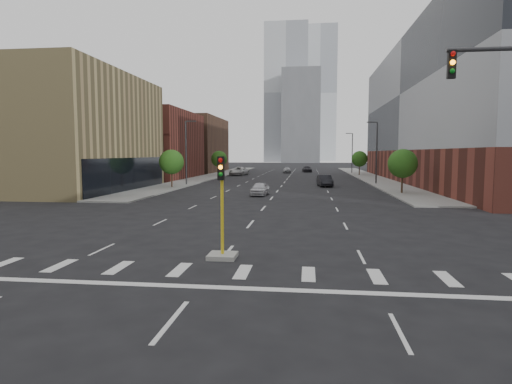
% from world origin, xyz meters
% --- Properties ---
extents(ground, '(400.00, 400.00, 0.00)m').
position_xyz_m(ground, '(0.00, 0.00, 0.00)').
color(ground, black).
rests_on(ground, ground).
extents(sidewalk_left_far, '(5.00, 92.00, 0.15)m').
position_xyz_m(sidewalk_left_far, '(-15.00, 74.00, 0.07)').
color(sidewalk_left_far, gray).
rests_on(sidewalk_left_far, ground).
extents(sidewalk_right_far, '(5.00, 92.00, 0.15)m').
position_xyz_m(sidewalk_right_far, '(15.00, 74.00, 0.07)').
color(sidewalk_right_far, gray).
rests_on(sidewalk_right_far, ground).
extents(building_left_mid, '(20.00, 24.00, 14.00)m').
position_xyz_m(building_left_mid, '(-27.50, 40.00, 7.00)').
color(building_left_mid, tan).
rests_on(building_left_mid, ground).
extents(building_left_far_a, '(20.00, 22.00, 12.00)m').
position_xyz_m(building_left_far_a, '(-27.50, 66.00, 6.00)').
color(building_left_far_a, brown).
rests_on(building_left_far_a, ground).
extents(building_left_far_b, '(20.00, 24.00, 13.00)m').
position_xyz_m(building_left_far_b, '(-27.50, 92.00, 6.50)').
color(building_left_far_b, brown).
rests_on(building_left_far_b, ground).
extents(building_right_main, '(24.00, 70.00, 22.00)m').
position_xyz_m(building_right_main, '(29.50, 60.00, 11.00)').
color(building_right_main, brown).
rests_on(building_right_main, ground).
extents(tower_left, '(22.00, 22.00, 70.00)m').
position_xyz_m(tower_left, '(-8.00, 220.00, 35.00)').
color(tower_left, '#B2B7BC').
rests_on(tower_left, ground).
extents(tower_right, '(20.00, 20.00, 80.00)m').
position_xyz_m(tower_right, '(10.00, 260.00, 40.00)').
color(tower_right, '#B2B7BC').
rests_on(tower_right, ground).
extents(tower_mid, '(18.00, 18.00, 44.00)m').
position_xyz_m(tower_mid, '(0.00, 200.00, 22.00)').
color(tower_mid, slate).
rests_on(tower_mid, ground).
extents(median_traffic_signal, '(1.20, 1.20, 4.40)m').
position_xyz_m(median_traffic_signal, '(0.00, 8.97, 0.97)').
color(median_traffic_signal, '#999993').
rests_on(median_traffic_signal, ground).
extents(streetlight_right_a, '(1.60, 0.22, 9.07)m').
position_xyz_m(streetlight_right_a, '(13.41, 55.00, 5.01)').
color(streetlight_right_a, '#2D2D30').
rests_on(streetlight_right_a, ground).
extents(streetlight_right_b, '(1.60, 0.22, 9.07)m').
position_xyz_m(streetlight_right_b, '(13.41, 90.00, 5.01)').
color(streetlight_right_b, '#2D2D30').
rests_on(streetlight_right_b, ground).
extents(streetlight_left, '(1.60, 0.22, 9.07)m').
position_xyz_m(streetlight_left, '(-13.41, 50.00, 5.01)').
color(streetlight_left, '#2D2D30').
rests_on(streetlight_left, ground).
extents(tree_left_near, '(3.20, 3.20, 4.85)m').
position_xyz_m(tree_left_near, '(-14.00, 45.00, 3.39)').
color(tree_left_near, '#382619').
rests_on(tree_left_near, ground).
extents(tree_left_far, '(3.20, 3.20, 4.85)m').
position_xyz_m(tree_left_far, '(-14.00, 75.00, 3.39)').
color(tree_left_far, '#382619').
rests_on(tree_left_far, ground).
extents(tree_right_near, '(3.20, 3.20, 4.85)m').
position_xyz_m(tree_right_near, '(14.00, 40.00, 3.39)').
color(tree_right_near, '#382619').
rests_on(tree_right_near, ground).
extents(tree_right_far, '(3.20, 3.20, 4.85)m').
position_xyz_m(tree_right_far, '(14.00, 80.00, 3.39)').
color(tree_right_far, '#382619').
rests_on(tree_right_far, ground).
extents(car_near_left, '(1.95, 4.29, 1.43)m').
position_xyz_m(car_near_left, '(-1.50, 36.72, 0.71)').
color(car_near_left, '#B2B1B6').
rests_on(car_near_left, ground).
extents(car_mid_right, '(2.23, 4.97, 1.59)m').
position_xyz_m(car_mid_right, '(5.91, 50.20, 0.79)').
color(car_mid_right, black).
rests_on(car_mid_right, ground).
extents(car_far_left, '(3.70, 6.51, 1.71)m').
position_xyz_m(car_far_left, '(-10.50, 78.02, 0.86)').
color(car_far_left, '#B5B5B5').
rests_on(car_far_left, ground).
extents(car_deep_right, '(2.55, 5.23, 1.46)m').
position_xyz_m(car_deep_right, '(3.39, 94.72, 0.73)').
color(car_deep_right, black).
rests_on(car_deep_right, ground).
extents(car_distant, '(2.14, 4.28, 1.40)m').
position_xyz_m(car_distant, '(-1.18, 89.20, 0.70)').
color(car_distant, '#9D9EA2').
rests_on(car_distant, ground).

